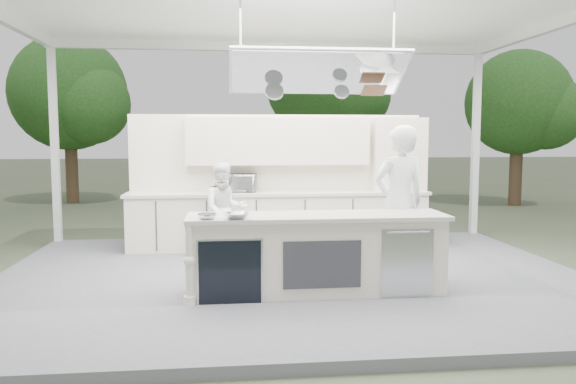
{
  "coord_description": "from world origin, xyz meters",
  "views": [
    {
      "loc": [
        -0.88,
        -7.47,
        2.0
      ],
      "look_at": [
        -0.01,
        0.4,
        1.21
      ],
      "focal_mm": 35.0,
      "sensor_mm": 36.0,
      "label": 1
    }
  ],
  "objects": [
    {
      "name": "ground",
      "position": [
        0.0,
        0.0,
        0.0
      ],
      "size": [
        90.0,
        90.0,
        0.0
      ],
      "primitive_type": "plane",
      "color": "#434F36",
      "rests_on": "ground"
    },
    {
      "name": "stage_deck",
      "position": [
        0.0,
        0.0,
        0.06
      ],
      "size": [
        8.0,
        6.0,
        0.12
      ],
      "primitive_type": "cube",
      "color": "slate",
      "rests_on": "ground"
    },
    {
      "name": "tent",
      "position": [
        0.0,
        -0.01,
        3.71
      ],
      "size": [
        8.2,
        6.2,
        3.86
      ],
      "color": "white",
      "rests_on": "ground"
    },
    {
      "name": "demo_island",
      "position": [
        0.18,
        -0.91,
        0.6
      ],
      "size": [
        3.1,
        0.79,
        0.95
      ],
      "color": "#F3E7CE",
      "rests_on": "stage_deck"
    },
    {
      "name": "back_counter",
      "position": [
        0.0,
        1.9,
        0.6
      ],
      "size": [
        5.08,
        0.72,
        0.95
      ],
      "color": "#F3E7CE",
      "rests_on": "stage_deck"
    },
    {
      "name": "back_wall_unit",
      "position": [
        0.44,
        2.11,
        1.57
      ],
      "size": [
        5.05,
        0.48,
        2.25
      ],
      "color": "#F3E7CE",
      "rests_on": "stage_deck"
    },
    {
      "name": "tree_cluster",
      "position": [
        -0.16,
        9.77,
        3.29
      ],
      "size": [
        19.55,
        9.4,
        5.85
      ],
      "color": "#4B3A25",
      "rests_on": "ground"
    },
    {
      "name": "head_chef",
      "position": [
        1.37,
        -0.36,
        1.13
      ],
      "size": [
        0.83,
        0.64,
        2.02
      ],
      "primitive_type": "imported",
      "rotation": [
        0.0,
        0.0,
        3.37
      ],
      "color": "white",
      "rests_on": "stage_deck"
    },
    {
      "name": "sous_chef",
      "position": [
        -0.91,
        1.24,
        0.86
      ],
      "size": [
        0.83,
        0.72,
        1.48
      ],
      "primitive_type": "imported",
      "rotation": [
        0.0,
        0.0,
        0.24
      ],
      "color": "white",
      "rests_on": "stage_deck"
    },
    {
      "name": "toaster_oven",
      "position": [
        -0.65,
        1.94,
        1.22
      ],
      "size": [
        0.59,
        0.44,
        0.3
      ],
      "primitive_type": "imported",
      "rotation": [
        0.0,
        0.0,
        -0.13
      ],
      "color": "silver",
      "rests_on": "back_counter"
    },
    {
      "name": "bowl_large",
      "position": [
        -0.77,
        -1.15,
        1.11
      ],
      "size": [
        0.34,
        0.34,
        0.07
      ],
      "primitive_type": "imported",
      "rotation": [
        0.0,
        0.0,
        0.19
      ],
      "color": "#BBBEC2",
      "rests_on": "demo_island"
    },
    {
      "name": "bowl_small",
      "position": [
        -1.1,
        -1.15,
        1.1
      ],
      "size": [
        0.28,
        0.28,
        0.07
      ],
      "primitive_type": "imported",
      "rotation": [
        0.0,
        0.0,
        -0.44
      ],
      "color": "silver",
      "rests_on": "demo_island"
    }
  ]
}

